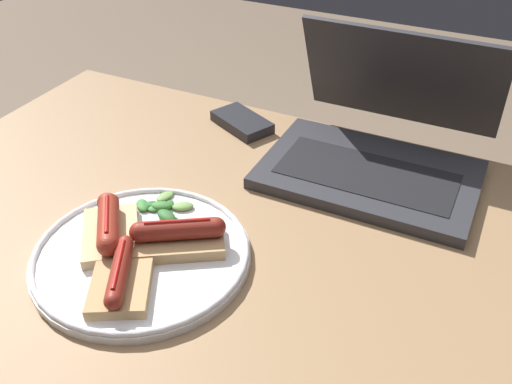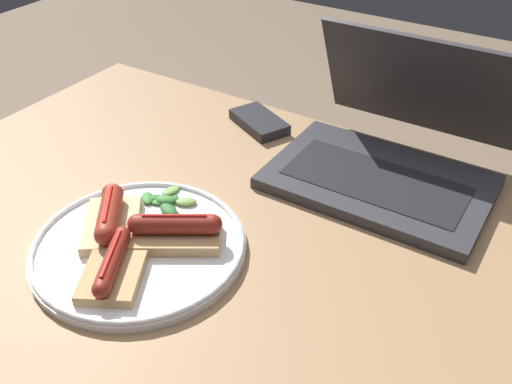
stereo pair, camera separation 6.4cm
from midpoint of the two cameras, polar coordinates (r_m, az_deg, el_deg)
The scene contains 8 objects.
desk at distance 0.76m, azimuth -4.03°, elevation -11.27°, with size 1.14×0.80×0.70m.
laptop at distance 0.89m, azimuth 10.14°, elevation 4.54°, with size 0.32×0.29×0.20m.
plate at distance 0.74m, azimuth -13.84°, elevation -6.14°, with size 0.28×0.28×0.02m.
sausage_toast_left at distance 0.76m, azimuth -16.82°, elevation -3.60°, with size 0.12×0.13×0.04m.
sausage_toast_middle at distance 0.73m, azimuth -10.29°, elevation -4.46°, with size 0.13×0.11×0.04m.
sausage_toast_right at distance 0.69m, azimuth -16.01°, elevation -8.31°, with size 0.11×0.13×0.04m.
salad_pile at distance 0.80m, azimuth -11.62°, elevation -1.57°, with size 0.09×0.07×0.01m.
external_drive at distance 1.00m, azimuth -3.27°, elevation 6.94°, with size 0.12×0.10×0.02m.
Camera 1 is at (0.25, -0.46, 1.19)m, focal length 40.00 mm.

